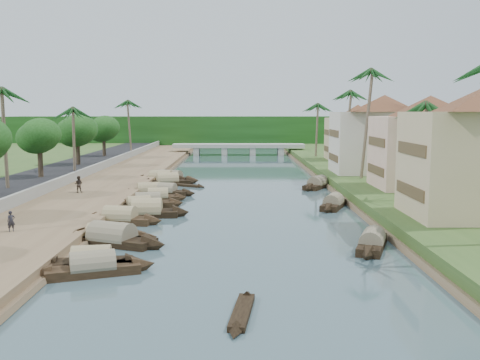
{
  "coord_description": "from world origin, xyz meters",
  "views": [
    {
      "loc": [
        -0.23,
        -42.35,
        9.19
      ],
      "look_at": [
        0.04,
        13.97,
        2.0
      ],
      "focal_mm": 40.0,
      "sensor_mm": 36.0,
      "label": 1
    }
  ],
  "objects_px": {
    "person_near": "(11,221)",
    "sampan_1": "(92,262)",
    "sampan_0": "(93,268)",
    "bridge": "(239,147)"
  },
  "relations": [
    {
      "from": "bridge",
      "to": "sampan_0",
      "type": "xyz_separation_m",
      "value": [
        -8.44,
        -84.96,
        -1.31
      ]
    },
    {
      "from": "bridge",
      "to": "person_near",
      "type": "distance_m",
      "value": 78.95
    },
    {
      "from": "person_near",
      "to": "sampan_1",
      "type": "bearing_deg",
      "value": -77.7
    },
    {
      "from": "sampan_0",
      "to": "person_near",
      "type": "height_order",
      "value": "person_near"
    },
    {
      "from": "sampan_0",
      "to": "bridge",
      "type": "bearing_deg",
      "value": 64.68
    },
    {
      "from": "bridge",
      "to": "sampan_0",
      "type": "bearing_deg",
      "value": -95.67
    },
    {
      "from": "bridge",
      "to": "sampan_1",
      "type": "relative_size",
      "value": 4.16
    },
    {
      "from": "sampan_0",
      "to": "person_near",
      "type": "relative_size",
      "value": 5.02
    },
    {
      "from": "sampan_1",
      "to": "person_near",
      "type": "distance_m",
      "value": 9.97
    },
    {
      "from": "sampan_1",
      "to": "person_near",
      "type": "height_order",
      "value": "person_near"
    }
  ]
}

